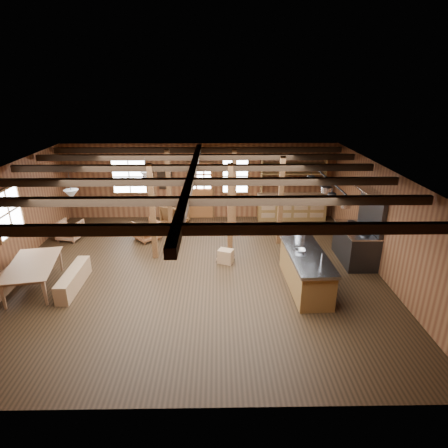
{
  "coord_description": "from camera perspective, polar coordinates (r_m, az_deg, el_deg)",
  "views": [
    {
      "loc": [
        0.66,
        -9.03,
        4.89
      ],
      "look_at": [
        0.82,
        0.65,
        1.18
      ],
      "focal_mm": 30.0,
      "sensor_mm": 36.0,
      "label": 1
    }
  ],
  "objects": [
    {
      "name": "room",
      "position": [
        9.7,
        -4.78,
        -0.17
      ],
      "size": [
        10.04,
        9.04,
        2.84
      ],
      "color": "black",
      "rests_on": "ground"
    },
    {
      "name": "ceiling_joists",
      "position": [
        9.49,
        -4.95,
        7.45
      ],
      "size": [
        9.8,
        8.82,
        0.18
      ],
      "color": "black",
      "rests_on": "ceiling"
    },
    {
      "name": "timber_posts",
      "position": [
        11.65,
        -1.59,
        3.54
      ],
      "size": [
        3.95,
        2.35,
        2.8
      ],
      "color": "#3F2112",
      "rests_on": "floor"
    },
    {
      "name": "back_door",
      "position": [
        14.08,
        -3.6,
        4.4
      ],
      "size": [
        1.02,
        0.08,
        2.15
      ],
      "color": "brown",
      "rests_on": "floor"
    },
    {
      "name": "window_back_left",
      "position": [
        14.26,
        -14.24,
        7.01
      ],
      "size": [
        1.32,
        0.06,
        1.32
      ],
      "color": "white",
      "rests_on": "wall_back"
    },
    {
      "name": "window_back_right",
      "position": [
        13.9,
        1.74,
        7.29
      ],
      "size": [
        1.02,
        0.06,
        1.32
      ],
      "color": "white",
      "rests_on": "wall_back"
    },
    {
      "name": "window_left",
      "position": [
        11.54,
        -30.04,
        1.53
      ],
      "size": [
        0.14,
        1.24,
        1.32
      ],
      "color": "white",
      "rests_on": "wall_back"
    },
    {
      "name": "notice_boards",
      "position": [
        14.04,
        -9.84,
        7.29
      ],
      "size": [
        1.08,
        0.03,
        0.9
      ],
      "color": "silver",
      "rests_on": "wall_back"
    },
    {
      "name": "back_counter",
      "position": [
        14.18,
        10.26,
        3.04
      ],
      "size": [
        2.55,
        0.6,
        2.45
      ],
      "color": "brown",
      "rests_on": "floor"
    },
    {
      "name": "pendant_lamps",
      "position": [
        10.77,
        -16.68,
        5.92
      ],
      "size": [
        1.86,
        2.36,
        0.66
      ],
      "color": "#2D2D30",
      "rests_on": "ceiling"
    },
    {
      "name": "pot_rack",
      "position": [
        10.07,
        15.32,
        5.41
      ],
      "size": [
        0.39,
        3.0,
        0.42
      ],
      "color": "#2D2D30",
      "rests_on": "ceiling"
    },
    {
      "name": "kitchen_island",
      "position": [
        9.64,
        12.29,
        -6.77
      ],
      "size": [
        0.97,
        2.53,
        1.2
      ],
      "rotation": [
        0.0,
        0.0,
        0.03
      ],
      "color": "brown",
      "rests_on": "floor"
    },
    {
      "name": "step_stool",
      "position": [
        10.73,
        0.25,
        -4.93
      ],
      "size": [
        0.54,
        0.46,
        0.4
      ],
      "primitive_type": "cube",
      "rotation": [
        0.0,
        0.0,
        -0.37
      ],
      "color": "#986F45",
      "rests_on": "floor"
    },
    {
      "name": "commercial_range",
      "position": [
        11.32,
        19.76,
        -2.23
      ],
      "size": [
        0.87,
        1.7,
        2.1
      ],
      "color": "#2D2D30",
      "rests_on": "floor"
    },
    {
      "name": "dining_table",
      "position": [
        10.52,
        -26.73,
        -7.08
      ],
      "size": [
        1.41,
        2.09,
        0.68
      ],
      "primitive_type": "imported",
      "rotation": [
        0.0,
        0.0,
        1.75
      ],
      "color": "brown",
      "rests_on": "floor"
    },
    {
      "name": "bench_wall",
      "position": [
        10.92,
        -30.19,
        -7.48
      ],
      "size": [
        0.29,
        1.52,
        0.42
      ],
      "primitive_type": "cube",
      "color": "#986F45",
      "rests_on": "floor"
    },
    {
      "name": "bench_aisle",
      "position": [
        10.2,
        -21.94,
        -7.81
      ],
      "size": [
        0.32,
        1.72,
        0.47
      ],
      "primitive_type": "cube",
      "color": "#986F45",
      "rests_on": "floor"
    },
    {
      "name": "armchair_a",
      "position": [
        12.47,
        -11.71,
        -0.93
      ],
      "size": [
        1.0,
        1.0,
        0.65
      ],
      "primitive_type": "imported",
      "rotation": [
        0.0,
        0.0,
        3.87
      ],
      "color": "brown",
      "rests_on": "floor"
    },
    {
      "name": "armchair_b",
      "position": [
        13.66,
        -7.45,
        1.51
      ],
      "size": [
        1.09,
        1.1,
        0.75
      ],
      "primitive_type": "imported",
      "rotation": [
        0.0,
        0.0,
        2.65
      ],
      "color": "brown",
      "rests_on": "floor"
    },
    {
      "name": "armchair_c",
      "position": [
        13.24,
        -22.41,
        -0.85
      ],
      "size": [
        0.83,
        0.84,
        0.65
      ],
      "primitive_type": "imported",
      "rotation": [
        0.0,
        0.0,
        2.92
      ],
      "color": "#906141",
      "rests_on": "floor"
    },
    {
      "name": "counter_pot",
      "position": [
        10.26,
        11.53,
        -1.59
      ],
      "size": [
        0.28,
        0.28,
        0.17
      ],
      "primitive_type": "cylinder",
      "color": "silver",
      "rests_on": "kitchen_island"
    },
    {
      "name": "bowl",
      "position": [
        9.45,
        11.54,
        -3.98
      ],
      "size": [
        0.27,
        0.27,
        0.06
      ],
      "primitive_type": "imported",
      "rotation": [
        0.0,
        0.0,
        -0.05
      ],
      "color": "silver",
      "rests_on": "kitchen_island"
    }
  ]
}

